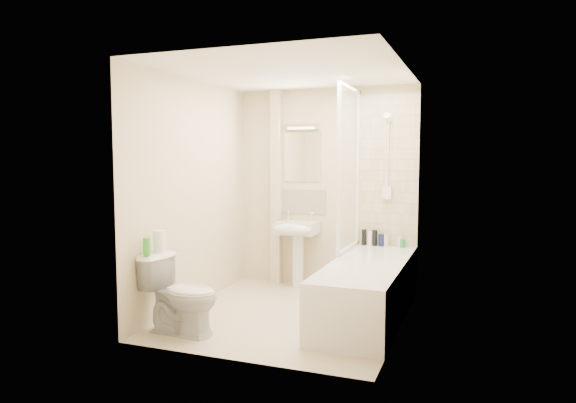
% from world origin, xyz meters
% --- Properties ---
extents(floor, '(2.50, 2.50, 0.00)m').
position_xyz_m(floor, '(0.00, 0.00, 0.00)').
color(floor, beige).
rests_on(floor, ground).
extents(wall_back, '(2.20, 0.02, 2.40)m').
position_xyz_m(wall_back, '(0.00, 1.25, 1.20)').
color(wall_back, beige).
rests_on(wall_back, ground).
extents(wall_left, '(0.02, 2.50, 2.40)m').
position_xyz_m(wall_left, '(-1.10, 0.00, 1.20)').
color(wall_left, beige).
rests_on(wall_left, ground).
extents(wall_right, '(0.02, 2.50, 2.40)m').
position_xyz_m(wall_right, '(1.10, 0.00, 1.20)').
color(wall_right, beige).
rests_on(wall_right, ground).
extents(ceiling, '(2.20, 2.50, 0.02)m').
position_xyz_m(ceiling, '(0.00, 0.00, 2.40)').
color(ceiling, white).
rests_on(ceiling, wall_back).
extents(tile_back, '(0.70, 0.01, 1.75)m').
position_xyz_m(tile_back, '(0.75, 1.24, 1.42)').
color(tile_back, beige).
rests_on(tile_back, wall_back).
extents(tile_right, '(0.01, 2.10, 1.75)m').
position_xyz_m(tile_right, '(1.09, 0.20, 1.42)').
color(tile_right, beige).
rests_on(tile_right, wall_right).
extents(pipe_boxing, '(0.12, 0.12, 2.40)m').
position_xyz_m(pipe_boxing, '(-0.62, 1.19, 1.20)').
color(pipe_boxing, beige).
rests_on(pipe_boxing, ground).
extents(splashback, '(0.60, 0.02, 0.30)m').
position_xyz_m(splashback, '(-0.30, 1.24, 1.03)').
color(splashback, beige).
rests_on(splashback, wall_back).
extents(mirror, '(0.46, 0.01, 0.60)m').
position_xyz_m(mirror, '(-0.30, 1.24, 1.58)').
color(mirror, white).
rests_on(mirror, wall_back).
extents(strip_light, '(0.42, 0.07, 0.07)m').
position_xyz_m(strip_light, '(-0.30, 1.22, 1.95)').
color(strip_light, silver).
rests_on(strip_light, wall_back).
extents(bathtub, '(0.70, 2.10, 0.55)m').
position_xyz_m(bathtub, '(0.75, 0.20, 0.29)').
color(bathtub, white).
rests_on(bathtub, ground).
extents(shower_screen, '(0.04, 0.92, 1.80)m').
position_xyz_m(shower_screen, '(0.40, 0.80, 1.45)').
color(shower_screen, white).
rests_on(shower_screen, bathtub).
extents(shower_fixture, '(0.10, 0.16, 0.99)m').
position_xyz_m(shower_fixture, '(0.75, 1.19, 1.55)').
color(shower_fixture, white).
rests_on(shower_fixture, wall_back).
extents(pedestal_sink, '(0.47, 0.45, 0.91)m').
position_xyz_m(pedestal_sink, '(-0.30, 1.01, 0.64)').
color(pedestal_sink, white).
rests_on(pedestal_sink, ground).
extents(bottle_black_a, '(0.06, 0.06, 0.18)m').
position_xyz_m(bottle_black_a, '(0.50, 1.16, 0.64)').
color(bottle_black_a, black).
rests_on(bottle_black_a, bathtub).
extents(bottle_white_a, '(0.06, 0.06, 0.17)m').
position_xyz_m(bottle_white_a, '(0.57, 1.16, 0.63)').
color(bottle_white_a, white).
rests_on(bottle_white_a, bathtub).
extents(bottle_black_b, '(0.06, 0.06, 0.18)m').
position_xyz_m(bottle_black_b, '(0.62, 1.16, 0.64)').
color(bottle_black_b, black).
rests_on(bottle_black_b, bathtub).
extents(bottle_blue, '(0.06, 0.06, 0.14)m').
position_xyz_m(bottle_blue, '(0.70, 1.16, 0.62)').
color(bottle_blue, '#121B4F').
rests_on(bottle_blue, bathtub).
extents(bottle_cream, '(0.06, 0.06, 0.15)m').
position_xyz_m(bottle_cream, '(0.76, 1.16, 0.62)').
color(bottle_cream, beige).
rests_on(bottle_cream, bathtub).
extents(bottle_white_b, '(0.06, 0.06, 0.13)m').
position_xyz_m(bottle_white_b, '(0.92, 1.16, 0.62)').
color(bottle_white_b, silver).
rests_on(bottle_white_b, bathtub).
extents(bottle_green, '(0.07, 0.07, 0.09)m').
position_xyz_m(bottle_green, '(0.94, 1.16, 0.60)').
color(bottle_green, green).
rests_on(bottle_green, bathtub).
extents(toilet, '(0.49, 0.75, 0.71)m').
position_xyz_m(toilet, '(-0.72, -0.85, 0.35)').
color(toilet, white).
rests_on(toilet, ground).
extents(toilet_roll_lower, '(0.10, 0.10, 0.10)m').
position_xyz_m(toilet_roll_lower, '(-0.98, -0.80, 0.76)').
color(toilet_roll_lower, white).
rests_on(toilet_roll_lower, toilet).
extents(toilet_roll_upper, '(0.12, 0.12, 0.10)m').
position_xyz_m(toilet_roll_upper, '(-0.98, -0.80, 0.86)').
color(toilet_roll_upper, white).
rests_on(toilet_roll_upper, toilet_roll_lower).
extents(green_bottle, '(0.06, 0.06, 0.16)m').
position_xyz_m(green_bottle, '(-0.99, -0.98, 0.79)').
color(green_bottle, green).
rests_on(green_bottle, toilet).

